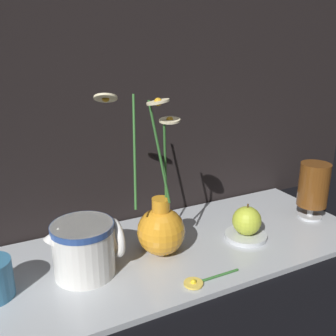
# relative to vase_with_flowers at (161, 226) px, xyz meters

# --- Properties ---
(ground_plane) EXTENTS (6.00, 6.00, 0.00)m
(ground_plane) POSITION_rel_vase_with_flowers_xyz_m (0.03, 0.01, -0.07)
(ground_plane) COLOR black
(shelf) EXTENTS (0.90, 0.34, 0.01)m
(shelf) POSITION_rel_vase_with_flowers_xyz_m (0.03, 0.01, -0.07)
(shelf) COLOR #B2B7BC
(shelf) RESTS_ON ground_plane
(vase_with_flowers) EXTENTS (0.17, 0.13, 0.34)m
(vase_with_flowers) POSITION_rel_vase_with_flowers_xyz_m (0.00, 0.00, 0.00)
(vase_with_flowers) COLOR orange
(vase_with_flowers) RESTS_ON shelf
(ceramic_pitcher) EXTENTS (0.14, 0.12, 0.12)m
(ceramic_pitcher) POSITION_rel_vase_with_flowers_xyz_m (-0.16, -0.00, -0.00)
(ceramic_pitcher) COLOR white
(ceramic_pitcher) RESTS_ON shelf
(tea_glass) EXTENTS (0.07, 0.07, 0.14)m
(tea_glass) POSITION_rel_vase_with_flowers_xyz_m (0.41, -0.02, 0.02)
(tea_glass) COLOR silver
(tea_glass) RESTS_ON shelf
(saucer_plate) EXTENTS (0.10, 0.10, 0.01)m
(saucer_plate) POSITION_rel_vase_with_flowers_xyz_m (0.20, -0.03, -0.06)
(saucer_plate) COLOR silver
(saucer_plate) RESTS_ON shelf
(orange_fruit) EXTENTS (0.07, 0.07, 0.07)m
(orange_fruit) POSITION_rel_vase_with_flowers_xyz_m (0.20, -0.03, -0.02)
(orange_fruit) COLOR #B7C638
(orange_fruit) RESTS_ON saucer_plate
(loose_daisy) EXTENTS (0.12, 0.04, 0.01)m
(loose_daisy) POSITION_rel_vase_with_flowers_xyz_m (0.02, -0.13, -0.06)
(loose_daisy) COLOR #336B2D
(loose_daisy) RESTS_ON shelf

